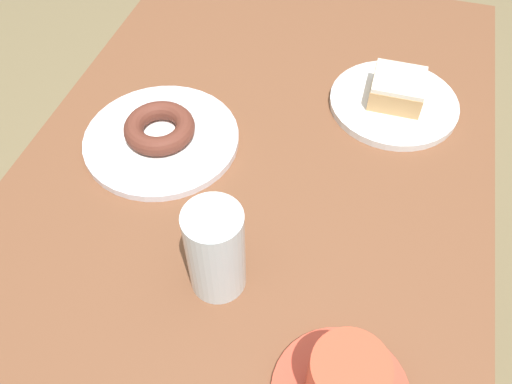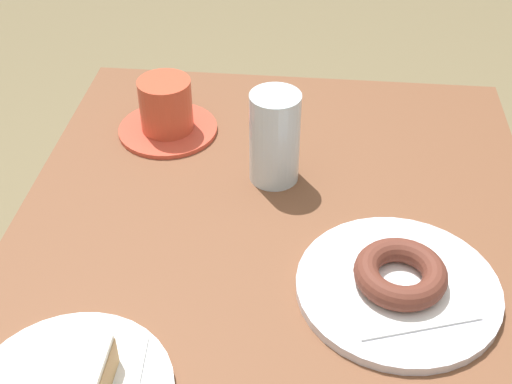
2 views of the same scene
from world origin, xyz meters
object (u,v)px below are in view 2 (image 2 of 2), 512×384
(donut_glazed_square, at_px, (65,377))
(donut_chocolate_ring, at_px, (400,274))
(water_glass, at_px, (275,138))
(coffee_cup, at_px, (166,110))
(plate_chocolate_ring, at_px, (398,288))

(donut_glazed_square, bearing_deg, donut_chocolate_ring, 118.50)
(water_glass, xyz_separation_m, coffee_cup, (-0.10, -0.17, -0.03))
(plate_chocolate_ring, height_order, coffee_cup, coffee_cup)
(donut_glazed_square, relative_size, donut_chocolate_ring, 0.76)
(donut_glazed_square, distance_m, coffee_cup, 0.49)
(donut_chocolate_ring, height_order, water_glass, water_glass)
(donut_glazed_square, relative_size, plate_chocolate_ring, 0.34)
(plate_chocolate_ring, height_order, donut_chocolate_ring, donut_chocolate_ring)
(water_glass, bearing_deg, donut_chocolate_ring, 38.20)
(donut_glazed_square, xyz_separation_m, water_glass, (-0.39, 0.17, 0.03))
(donut_glazed_square, distance_m, donut_chocolate_ring, 0.38)
(coffee_cup, bearing_deg, donut_chocolate_ring, 47.68)
(donut_glazed_square, xyz_separation_m, donut_chocolate_ring, (-0.18, 0.34, -0.01))
(donut_glazed_square, distance_m, water_glass, 0.43)
(donut_chocolate_ring, distance_m, coffee_cup, 0.46)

